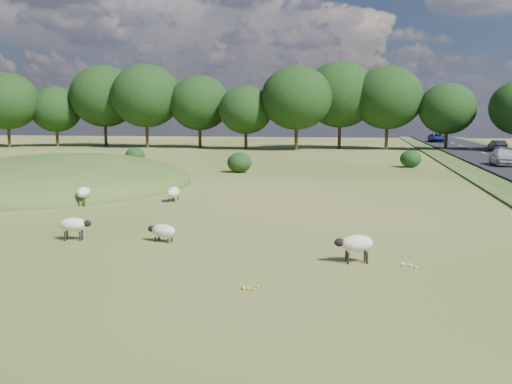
# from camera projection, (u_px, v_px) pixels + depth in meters

# --- Properties ---
(ground) EXTENTS (160.00, 160.00, 0.00)m
(ground) POSITION_uv_depth(u_px,v_px,m) (270.00, 177.00, 41.25)
(ground) COLOR #3A4F18
(ground) RESTS_ON ground
(mound) EXTENTS (16.00, 20.00, 4.00)m
(mound) POSITION_uv_depth(u_px,v_px,m) (61.00, 186.00, 35.69)
(mound) COLOR #33561E
(mound) RESTS_ON ground
(treeline) EXTENTS (96.28, 14.66, 11.70)m
(treeline) POSITION_uv_depth(u_px,v_px,m) (306.00, 99.00, 75.09)
(treeline) COLOR black
(treeline) RESTS_ON ground
(shrubs) EXTENTS (26.60, 8.94, 1.56)m
(shrubs) POSITION_uv_depth(u_px,v_px,m) (256.00, 159.00, 48.29)
(shrubs) COLOR black
(shrubs) RESTS_ON ground
(sheep_0) EXTENTS (0.58, 1.29, 0.75)m
(sheep_0) POSITION_uv_depth(u_px,v_px,m) (173.00, 192.00, 29.04)
(sheep_0) COLOR beige
(sheep_0) RESTS_ON ground
(sheep_1) EXTENTS (1.22, 0.75, 0.85)m
(sheep_1) POSITION_uv_depth(u_px,v_px,m) (356.00, 243.00, 16.79)
(sheep_1) COLOR beige
(sheep_1) RESTS_ON ground
(sheep_2) EXTENTS (0.69, 1.30, 0.92)m
(sheep_2) POSITION_uv_depth(u_px,v_px,m) (84.00, 193.00, 27.71)
(sheep_2) COLOR beige
(sheep_2) RESTS_ON ground
(sheep_3) EXTENTS (1.13, 0.67, 0.62)m
(sheep_3) POSITION_uv_depth(u_px,v_px,m) (163.00, 231.00, 19.67)
(sheep_3) COLOR beige
(sheep_3) RESTS_ON ground
(sheep_5) EXTENTS (1.15, 0.62, 0.81)m
(sheep_5) POSITION_uv_depth(u_px,v_px,m) (74.00, 225.00, 19.90)
(sheep_5) COLOR beige
(sheep_5) RESTS_ON ground
(car_0) EXTENTS (1.74, 4.32, 1.47)m
(car_0) POSITION_uv_depth(u_px,v_px,m) (504.00, 157.00, 47.59)
(car_0) COLOR silver
(car_0) RESTS_ON road
(car_3) EXTENTS (2.42, 5.25, 1.46)m
(car_3) POSITION_uv_depth(u_px,v_px,m) (437.00, 137.00, 92.17)
(car_3) COLOR navy
(car_3) RESTS_ON road
(car_4) EXTENTS (1.41, 4.04, 1.33)m
(car_4) POSITION_uv_depth(u_px,v_px,m) (497.00, 146.00, 66.53)
(car_4) COLOR black
(car_4) RESTS_ON road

